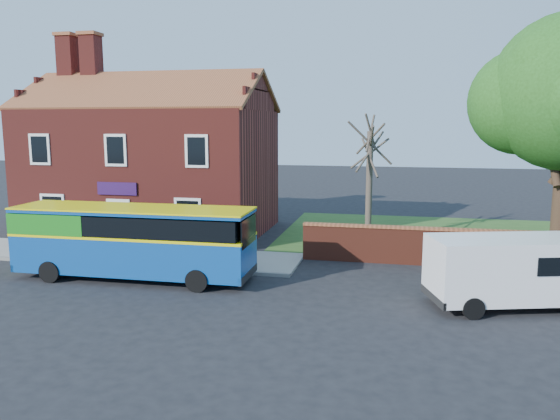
# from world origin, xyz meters

# --- Properties ---
(ground) EXTENTS (120.00, 120.00, 0.00)m
(ground) POSITION_xyz_m (0.00, 0.00, 0.00)
(ground) COLOR black
(ground) RESTS_ON ground
(pavement) EXTENTS (18.00, 3.50, 0.12)m
(pavement) POSITION_xyz_m (-7.00, 5.75, 0.06)
(pavement) COLOR gray
(pavement) RESTS_ON ground
(kerb) EXTENTS (18.00, 0.15, 0.14)m
(kerb) POSITION_xyz_m (-7.00, 4.00, 0.07)
(kerb) COLOR slate
(kerb) RESTS_ON ground
(grass_strip) EXTENTS (26.00, 12.00, 0.04)m
(grass_strip) POSITION_xyz_m (13.00, 13.00, 0.02)
(grass_strip) COLOR #426B28
(grass_strip) RESTS_ON ground
(shop_building) EXTENTS (12.30, 8.13, 10.50)m
(shop_building) POSITION_xyz_m (-7.02, 11.50, 3.41)
(shop_building) COLOR maroon
(shop_building) RESTS_ON ground
(bus) EXTENTS (9.03, 2.42, 2.75)m
(bus) POSITION_xyz_m (-4.00, 2.56, 1.57)
(bus) COLOR #0D4494
(bus) RESTS_ON ground
(van_near) EXTENTS (5.54, 3.43, 2.27)m
(van_near) POSITION_xyz_m (9.58, 2.13, 1.27)
(van_near) COLOR white
(van_near) RESTS_ON ground
(bare_tree) EXTENTS (2.24, 2.67, 5.97)m
(bare_tree) POSITION_xyz_m (4.55, 11.12, 3.06)
(bare_tree) COLOR #4C4238
(bare_tree) RESTS_ON ground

